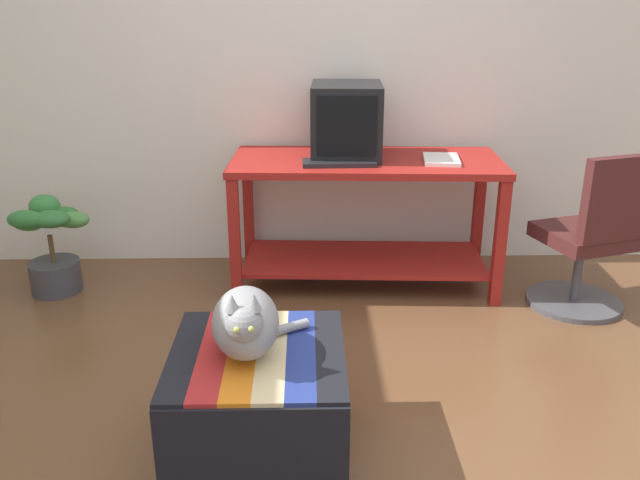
# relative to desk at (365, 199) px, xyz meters

# --- Properties ---
(ground_plane) EXTENTS (14.00, 14.00, 0.00)m
(ground_plane) POSITION_rel_desk_xyz_m (-0.28, -1.60, -0.52)
(ground_plane) COLOR brown
(back_wall) EXTENTS (8.00, 0.10, 2.60)m
(back_wall) POSITION_rel_desk_xyz_m (-0.28, 0.45, 0.78)
(back_wall) COLOR silver
(back_wall) RESTS_ON ground_plane
(desk) EXTENTS (1.56, 0.74, 0.76)m
(desk) POSITION_rel_desk_xyz_m (0.00, 0.00, 0.00)
(desk) COLOR maroon
(desk) RESTS_ON ground_plane
(tv_monitor) EXTENTS (0.41, 0.47, 0.41)m
(tv_monitor) POSITION_rel_desk_xyz_m (-0.11, 0.07, 0.44)
(tv_monitor) COLOR black
(tv_monitor) RESTS_ON desk
(keyboard) EXTENTS (0.40, 0.16, 0.02)m
(keyboard) POSITION_rel_desk_xyz_m (-0.16, -0.14, 0.25)
(keyboard) COLOR black
(keyboard) RESTS_ON desk
(book) EXTENTS (0.22, 0.29, 0.02)m
(book) POSITION_rel_desk_xyz_m (0.41, -0.07, 0.25)
(book) COLOR white
(book) RESTS_ON desk
(ottoman_with_blanket) EXTENTS (0.63, 0.66, 0.43)m
(ottoman_with_blanket) POSITION_rel_desk_xyz_m (-0.52, -1.58, -0.31)
(ottoman_with_blanket) COLOR #4C4238
(ottoman_with_blanket) RESTS_ON ground_plane
(cat) EXTENTS (0.36, 0.40, 0.29)m
(cat) POSITION_rel_desk_xyz_m (-0.56, -1.58, 0.03)
(cat) COLOR gray
(cat) RESTS_ON ottoman_with_blanket
(potted_plant) EXTENTS (0.41, 0.40, 0.55)m
(potted_plant) POSITION_rel_desk_xyz_m (-1.81, -0.09, -0.25)
(potted_plant) COLOR #3D3D42
(potted_plant) RESTS_ON ground_plane
(office_chair) EXTENTS (0.53, 0.53, 0.89)m
(office_chair) POSITION_rel_desk_xyz_m (1.17, -0.39, -0.14)
(office_chair) COLOR #4C4C51
(office_chair) RESTS_ON ground_plane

